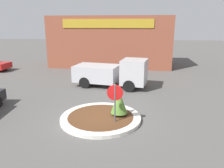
{
  "coord_description": "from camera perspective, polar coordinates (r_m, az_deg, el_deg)",
  "views": [
    {
      "loc": [
        1.82,
        -10.26,
        4.76
      ],
      "look_at": [
        0.25,
        2.87,
        1.13
      ],
      "focal_mm": 35.0,
      "sensor_mm": 36.0,
      "label": 1
    }
  ],
  "objects": [
    {
      "name": "island_shrub",
      "position": [
        11.27,
        1.87,
        -4.7
      ],
      "size": [
        0.87,
        0.87,
        1.31
      ],
      "color": "brown",
      "rests_on": "traffic_island"
    },
    {
      "name": "ground_plane",
      "position": [
        11.46,
        -2.97,
        -9.22
      ],
      "size": [
        120.0,
        120.0,
        0.0
      ],
      "primitive_type": "plane",
      "color": "#514F4C"
    },
    {
      "name": "traffic_island",
      "position": [
        11.42,
        -2.97,
        -8.82
      ],
      "size": [
        4.14,
        4.14,
        0.18
      ],
      "color": "beige",
      "rests_on": "ground_plane"
    },
    {
      "name": "storefront_building",
      "position": [
        26.29,
        -0.23,
        11.13
      ],
      "size": [
        13.53,
        6.07,
        5.64
      ],
      "color": "brown",
      "rests_on": "ground_plane"
    },
    {
      "name": "utility_truck",
      "position": [
        17.02,
        0.09,
        2.95
      ],
      "size": [
        5.89,
        3.11,
        2.22
      ],
      "rotation": [
        0.0,
        0.0,
        -0.17
      ],
      "color": "#B2B2B7",
      "rests_on": "ground_plane"
    },
    {
      "name": "stop_sign",
      "position": [
        10.34,
        0.78,
        -3.48
      ],
      "size": [
        0.77,
        0.07,
        2.05
      ],
      "color": "#4C4C51",
      "rests_on": "ground_plane"
    }
  ]
}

